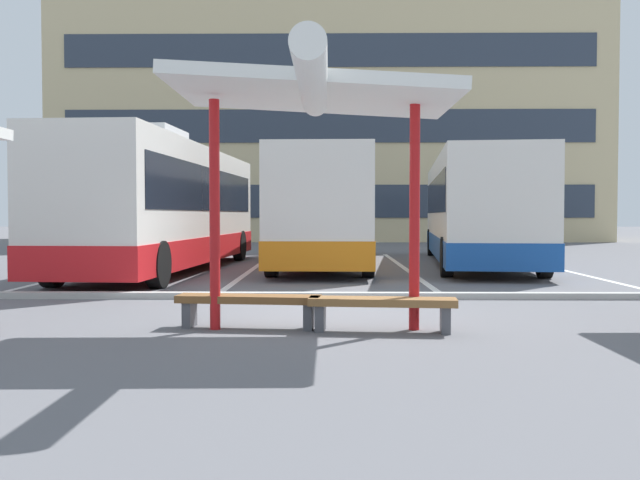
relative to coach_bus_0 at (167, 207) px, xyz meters
name	(u,v)px	position (x,y,z in m)	size (l,w,h in m)	color
ground_plane	(329,313)	(4.46, -8.28, -1.74)	(160.00, 160.00, 0.00)	slate
terminal_building	(330,72)	(4.49, 25.14, 8.74)	(32.04, 10.17, 23.67)	#D1BC8C
coach_bus_0	(167,207)	(0.00, 0.00, 0.00)	(3.29, 12.42, 3.72)	silver
coach_bus_1	(325,211)	(4.34, 2.46, -0.07)	(2.94, 12.13, 3.59)	silver
coach_bus_2	(476,211)	(9.02, 2.65, -0.07)	(3.88, 12.72, 3.57)	silver
lane_stripe_0	(107,267)	(-2.06, 1.21, -1.74)	(0.16, 14.00, 0.01)	white
lane_stripe_1	(255,268)	(2.29, 1.21, -1.74)	(0.16, 14.00, 0.01)	white
lane_stripe_2	(404,268)	(6.63, 1.21, -1.74)	(0.16, 14.00, 0.01)	white
lane_stripe_3	(554,268)	(10.98, 1.21, -1.74)	(0.16, 14.00, 0.01)	white
waiting_shelter_1	(314,98)	(4.26, -10.12, 1.32)	(3.68, 4.24, 3.35)	red
bench_1	(249,303)	(3.36, -9.75, -1.40)	(2.00, 0.62, 0.45)	brown
bench_2	(382,306)	(5.16, -10.04, -1.40)	(1.97, 0.59, 0.45)	brown
platform_kerb	(329,296)	(4.46, -6.41, -1.68)	(44.00, 0.24, 0.12)	#ADADA8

